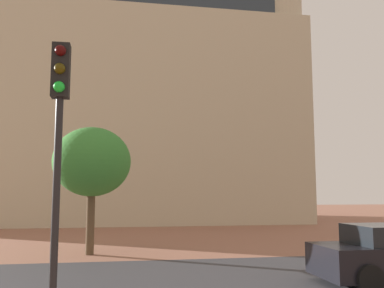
{
  "coord_description": "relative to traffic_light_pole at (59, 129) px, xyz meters",
  "views": [
    {
      "loc": [
        -2.56,
        -1.71,
        2.27
      ],
      "look_at": [
        -0.28,
        11.72,
        3.86
      ],
      "focal_mm": 38.74,
      "sensor_mm": 36.0,
      "label": 1
    }
  ],
  "objects": [
    {
      "name": "ground_plane",
      "position": [
        3.57,
        4.88,
        -3.28
      ],
      "size": [
        120.0,
        120.0,
        0.0
      ],
      "primitive_type": "plane",
      "color": "#93604C"
    },
    {
      "name": "street_asphalt_strip",
      "position": [
        3.57,
        4.31,
        -3.28
      ],
      "size": [
        120.0,
        6.27,
        0.0
      ],
      "primitive_type": "cube",
      "color": "#38383D",
      "rests_on": "ground_plane"
    },
    {
      "name": "landmark_building",
      "position": [
        0.63,
        28.13,
        6.16
      ],
      "size": [
        28.37,
        14.68,
        33.13
      ],
      "color": "beige",
      "rests_on": "ground_plane"
    },
    {
      "name": "traffic_light_pole",
      "position": [
        0.0,
        0.0,
        0.0
      ],
      "size": [
        0.28,
        0.34,
        4.69
      ],
      "color": "black",
      "rests_on": "ground_plane"
    },
    {
      "name": "tree_curb_far",
      "position": [
        -0.09,
        9.09,
        0.12
      ],
      "size": [
        2.89,
        2.89,
        4.71
      ],
      "color": "brown",
      "rests_on": "ground_plane"
    }
  ]
}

